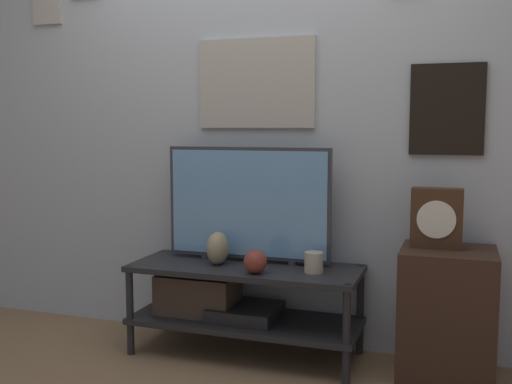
# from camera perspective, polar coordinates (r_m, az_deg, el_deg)

# --- Properties ---
(ground_plane) EXTENTS (12.00, 12.00, 0.00)m
(ground_plane) POSITION_cam_1_polar(r_m,az_deg,el_deg) (3.16, -2.81, -16.86)
(ground_plane) COLOR #846647
(wall_back) EXTENTS (6.40, 0.08, 2.70)m
(wall_back) POSITION_cam_1_polar(r_m,az_deg,el_deg) (3.44, 0.57, 8.20)
(wall_back) COLOR #B2BCC6
(wall_back) RESTS_ON ground_plane
(media_console) EXTENTS (1.24, 0.47, 0.49)m
(media_console) POSITION_cam_1_polar(r_m,az_deg,el_deg) (3.33, -2.62, -9.96)
(media_console) COLOR #232326
(media_console) RESTS_ON ground_plane
(television) EXTENTS (0.93, 0.05, 0.64)m
(television) POSITION_cam_1_polar(r_m,az_deg,el_deg) (3.30, -0.78, -1.08)
(television) COLOR #333338
(television) RESTS_ON media_console
(vase_round_glass) EXTENTS (0.12, 0.12, 0.12)m
(vase_round_glass) POSITION_cam_1_polar(r_m,az_deg,el_deg) (3.08, -0.07, -6.64)
(vase_round_glass) COLOR brown
(vase_round_glass) RESTS_ON media_console
(vase_urn_stoneware) EXTENTS (0.12, 0.15, 0.18)m
(vase_urn_stoneware) POSITION_cam_1_polar(r_m,az_deg,el_deg) (3.27, -3.67, -5.36)
(vase_urn_stoneware) COLOR tan
(vase_urn_stoneware) RESTS_ON media_console
(candle_jar) EXTENTS (0.10, 0.10, 0.11)m
(candle_jar) POSITION_cam_1_polar(r_m,az_deg,el_deg) (3.11, 5.53, -6.68)
(candle_jar) COLOR #C1B29E
(candle_jar) RESTS_ON media_console
(side_table) EXTENTS (0.45, 0.41, 0.65)m
(side_table) POSITION_cam_1_polar(r_m,az_deg,el_deg) (3.14, 17.70, -11.01)
(side_table) COLOR #382319
(side_table) RESTS_ON ground_plane
(mantel_clock) EXTENTS (0.25, 0.11, 0.29)m
(mantel_clock) POSITION_cam_1_polar(r_m,az_deg,el_deg) (3.07, 16.83, -2.39)
(mantel_clock) COLOR #422819
(mantel_clock) RESTS_ON side_table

